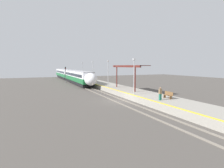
% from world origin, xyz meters
% --- Properties ---
extents(ground_plane, '(120.00, 120.00, 0.00)m').
position_xyz_m(ground_plane, '(0.00, 0.00, 0.00)').
color(ground_plane, '#4C4742').
extents(rail_left, '(0.08, 90.00, 0.15)m').
position_xyz_m(rail_left, '(-0.72, 0.00, 0.07)').
color(rail_left, slate).
rests_on(rail_left, ground_plane).
extents(rail_right, '(0.08, 90.00, 0.15)m').
position_xyz_m(rail_right, '(0.72, 0.00, 0.07)').
color(rail_right, slate).
rests_on(rail_right, ground_plane).
extents(train, '(2.84, 48.98, 3.71)m').
position_xyz_m(train, '(0.00, 36.17, 2.13)').
color(train, black).
rests_on(train, ground_plane).
extents(platform_right, '(4.81, 64.00, 0.86)m').
position_xyz_m(platform_right, '(4.14, 0.00, 0.43)').
color(platform_right, gray).
rests_on(platform_right, ground_plane).
extents(platform_bench, '(0.44, 1.47, 0.89)m').
position_xyz_m(platform_bench, '(4.61, -4.99, 1.32)').
color(platform_bench, brown).
rests_on(platform_bench, platform_right).
extents(person_waiting, '(0.36, 0.22, 1.60)m').
position_xyz_m(person_waiting, '(2.97, -5.42, 1.67)').
color(person_waiting, '#1E604C').
rests_on(person_waiting, platform_right).
extents(railway_signal, '(0.28, 0.28, 4.72)m').
position_xyz_m(railway_signal, '(-2.39, 30.15, 2.87)').
color(railway_signal, '#59595E').
rests_on(railway_signal, ground_plane).
extents(lamppost_near, '(0.36, 0.20, 5.25)m').
position_xyz_m(lamppost_near, '(2.29, -0.38, 3.86)').
color(lamppost_near, '#9E9EA3').
rests_on(lamppost_near, platform_right).
extents(lamppost_mid, '(0.36, 0.20, 5.25)m').
position_xyz_m(lamppost_mid, '(2.29, 9.19, 3.86)').
color(lamppost_mid, '#9E9EA3').
rests_on(lamppost_mid, platform_right).
extents(lamppost_far, '(0.36, 0.20, 5.25)m').
position_xyz_m(lamppost_far, '(2.29, 18.76, 3.86)').
color(lamppost_far, '#9E9EA3').
rests_on(lamppost_far, platform_right).
extents(lamppost_farthest, '(0.36, 0.20, 5.25)m').
position_xyz_m(lamppost_farthest, '(2.29, 28.33, 3.86)').
color(lamppost_farthest, '#9E9EA3').
rests_on(lamppost_farthest, platform_right).
extents(station_canopy, '(2.02, 9.75, 4.29)m').
position_xyz_m(station_canopy, '(4.44, 5.22, 4.82)').
color(station_canopy, '#511E19').
rests_on(station_canopy, platform_right).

